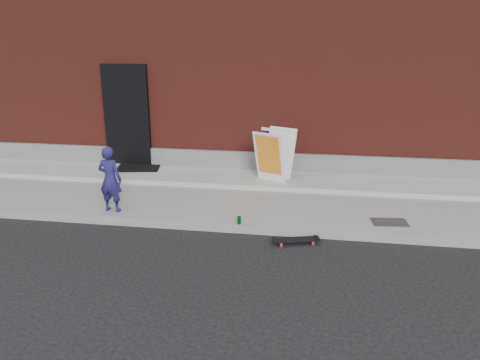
% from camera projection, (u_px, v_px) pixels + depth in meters
% --- Properties ---
extents(ground, '(80.00, 80.00, 0.00)m').
position_uv_depth(ground, '(213.00, 232.00, 7.79)').
color(ground, black).
rests_on(ground, ground).
extents(sidewalk, '(20.00, 3.00, 0.15)m').
position_uv_depth(sidewalk, '(229.00, 198.00, 9.18)').
color(sidewalk, gray).
rests_on(sidewalk, ground).
extents(apron, '(20.00, 1.20, 0.10)m').
position_uv_depth(apron, '(236.00, 178.00, 9.99)').
color(apron, gray).
rests_on(apron, sidewalk).
extents(building, '(20.00, 8.10, 5.00)m').
position_uv_depth(building, '(262.00, 57.00, 13.63)').
color(building, '#5D1F19').
rests_on(building, ground).
extents(child, '(0.46, 0.33, 1.17)m').
position_uv_depth(child, '(110.00, 179.00, 8.13)').
color(child, '#1E1B4C').
rests_on(child, sidewalk).
extents(skateboard, '(0.75, 0.38, 0.08)m').
position_uv_depth(skateboard, '(296.00, 240.00, 7.32)').
color(skateboard, red).
rests_on(skateboard, ground).
extents(pizza_sign, '(0.89, 0.95, 1.06)m').
position_uv_depth(pizza_sign, '(274.00, 154.00, 9.61)').
color(pizza_sign, white).
rests_on(pizza_sign, apron).
extents(soda_can, '(0.09, 0.09, 0.13)m').
position_uv_depth(soda_can, '(239.00, 220.00, 7.71)').
color(soda_can, '#1A8225').
rests_on(soda_can, sidewalk).
extents(doormat, '(1.06, 0.92, 0.03)m').
position_uv_depth(doormat, '(139.00, 167.00, 10.60)').
color(doormat, black).
rests_on(doormat, apron).
extents(utility_plate, '(0.61, 0.42, 0.02)m').
position_uv_depth(utility_plate, '(390.00, 222.00, 7.77)').
color(utility_plate, '#56565B').
rests_on(utility_plate, sidewalk).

